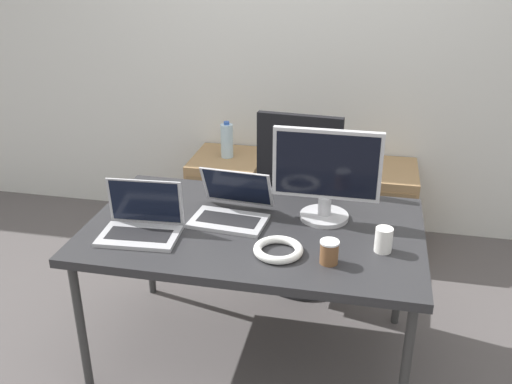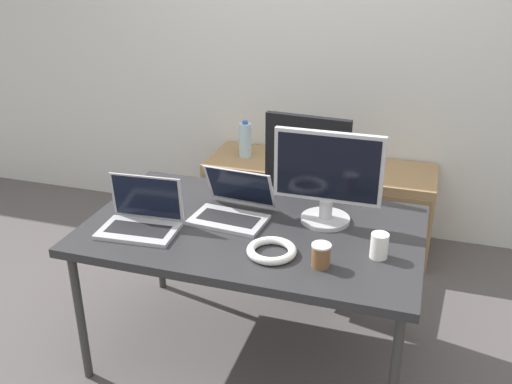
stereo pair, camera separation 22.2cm
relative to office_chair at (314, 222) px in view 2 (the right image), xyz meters
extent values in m
plane|color=#514C4C|center=(-0.14, -0.69, -0.42)|extent=(14.00, 14.00, 0.00)
cube|color=silver|center=(-0.14, 0.83, 0.88)|extent=(10.00, 0.05, 2.60)
cube|color=#28282B|center=(-0.14, -0.69, 0.27)|extent=(1.51, 0.91, 0.04)
cylinder|color=#333333|center=(-0.84, -1.09, -0.08)|extent=(0.04, 0.04, 0.67)
cylinder|color=#333333|center=(0.55, -1.09, -0.08)|extent=(0.04, 0.04, 0.67)
cylinder|color=#333333|center=(-0.84, -0.29, -0.08)|extent=(0.04, 0.04, 0.67)
cylinder|color=#333333|center=(0.55, -0.29, -0.08)|extent=(0.04, 0.04, 0.67)
cylinder|color=#232326|center=(0.01, 0.07, -0.40)|extent=(0.56, 0.56, 0.04)
cylinder|color=gray|center=(0.01, 0.07, -0.17)|extent=(0.05, 0.05, 0.42)
cube|color=black|center=(0.01, 0.07, 0.04)|extent=(0.52, 0.52, 0.07)
cube|color=black|center=(-0.02, -0.19, 0.38)|extent=(0.44, 0.08, 0.60)
cube|color=#99754C|center=(-0.60, 0.55, -0.14)|extent=(0.46, 0.49, 0.55)
cube|color=olive|center=(-0.60, 0.30, -0.14)|extent=(0.42, 0.01, 0.44)
cube|color=#99754C|center=(0.42, 0.55, -0.14)|extent=(0.46, 0.49, 0.55)
cube|color=olive|center=(0.42, 0.30, -0.14)|extent=(0.42, 0.01, 0.44)
cylinder|color=silver|center=(-0.60, 0.55, 0.25)|extent=(0.08, 0.08, 0.23)
cylinder|color=#3359B2|center=(-0.60, 0.55, 0.37)|extent=(0.04, 0.04, 0.02)
cube|color=#ADADB2|center=(-0.26, -0.68, 0.30)|extent=(0.35, 0.24, 0.02)
cube|color=black|center=(-0.26, -0.68, 0.31)|extent=(0.29, 0.14, 0.00)
cube|color=#ADADB2|center=(-0.26, -0.54, 0.41)|extent=(0.34, 0.12, 0.20)
cube|color=black|center=(-0.26, -0.54, 0.41)|extent=(0.32, 0.11, 0.18)
cube|color=#ADADB2|center=(-0.61, -0.90, 0.30)|extent=(0.35, 0.24, 0.02)
cube|color=black|center=(-0.61, -0.90, 0.31)|extent=(0.28, 0.14, 0.00)
cube|color=#ADADB2|center=(-0.61, -0.79, 0.42)|extent=(0.34, 0.05, 0.21)
cube|color=black|center=(-0.61, -0.79, 0.42)|extent=(0.31, 0.04, 0.20)
cylinder|color=#B7B7BC|center=(0.16, -0.54, 0.30)|extent=(0.23, 0.23, 0.02)
cylinder|color=#B7B7BC|center=(0.16, -0.54, 0.36)|extent=(0.06, 0.06, 0.09)
cube|color=#B7B7BC|center=(0.16, -0.54, 0.56)|extent=(0.49, 0.03, 0.32)
cube|color=black|center=(0.16, -0.56, 0.56)|extent=(0.45, 0.00, 0.29)
cylinder|color=white|center=(0.43, -0.79, 0.35)|extent=(0.07, 0.07, 0.11)
cylinder|color=brown|center=(0.22, -0.93, 0.34)|extent=(0.07, 0.07, 0.09)
cylinder|color=white|center=(0.22, -0.93, 0.39)|extent=(0.08, 0.08, 0.01)
torus|color=white|center=(0.00, -0.90, 0.31)|extent=(0.21, 0.21, 0.03)
camera|label=1|loc=(0.34, -2.92, 1.49)|focal=40.00mm
camera|label=2|loc=(0.55, -2.86, 1.49)|focal=40.00mm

